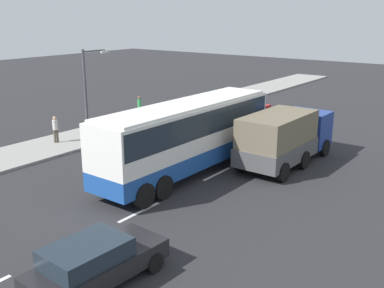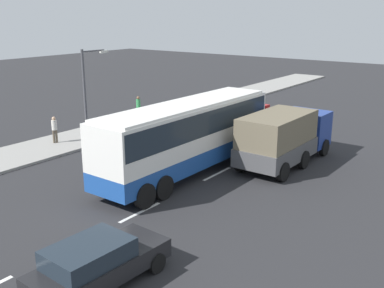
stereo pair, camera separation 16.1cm
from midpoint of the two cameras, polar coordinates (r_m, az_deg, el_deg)
name	(u,v)px [view 1 (the left image)]	position (r m, az deg, el deg)	size (l,w,h in m)	color
ground_plane	(163,175)	(23.16, -3.43, -3.91)	(120.00, 120.00, 0.00)	#28282B
sidewalk_curb	(55,145)	(29.26, -16.57, -0.11)	(80.00, 4.00, 0.15)	gray
lane_centreline	(205,180)	(22.50, 1.87, -4.50)	(34.47, 0.16, 0.01)	white
coach_bus	(188,131)	(22.70, -0.32, 1.69)	(11.43, 2.75, 3.66)	#1E4C9E
cargo_truck	(285,136)	(24.88, 11.72, 1.00)	(7.04, 2.76, 2.90)	navy
car_red_compact	(246,110)	(34.85, 6.86, 4.25)	(4.40, 2.18, 1.55)	#B21919
car_black_sedan	(95,262)	(14.26, -11.77, -14.28)	(4.49, 2.08, 1.50)	black
pedestrian_near_curb	(140,106)	(34.60, -6.44, 4.76)	(0.32, 0.32, 1.74)	#38334C
pedestrian_at_crossing	(55,128)	(29.30, -16.58, 1.99)	(0.32, 0.32, 1.65)	brown
street_lamp	(89,88)	(28.46, -12.66, 6.86)	(2.05, 0.24, 5.70)	#47474C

